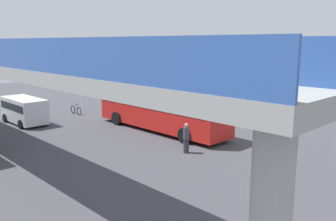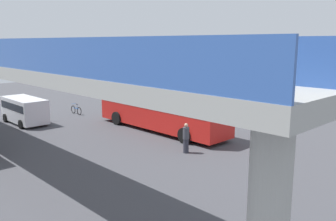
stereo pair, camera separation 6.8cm
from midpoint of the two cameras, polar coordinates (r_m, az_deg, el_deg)
ground at (r=27.07m, az=1.38°, el=-2.84°), size 80.00×80.00×0.00m
city_bus at (r=26.10m, az=-1.33°, el=0.87°), size 11.54×2.85×3.15m
parked_van at (r=30.65m, az=-22.10°, el=0.24°), size 4.80×2.17×2.05m
bicycle_blue at (r=33.25m, az=-14.58°, el=0.06°), size 1.77×0.44×0.96m
pedestrian at (r=20.96m, az=2.85°, el=-4.46°), size 0.38×0.38×1.79m
traffic_sign at (r=33.98m, az=-3.75°, el=3.21°), size 0.08×0.60×2.80m
lane_dash_leftmost at (r=25.65m, az=15.38°, el=-4.01°), size 2.00×0.20×0.01m
lane_dash_left at (r=27.81m, az=8.28°, el=-2.58°), size 2.00×0.20×0.01m
lane_dash_centre at (r=30.34m, az=2.29°, el=-1.33°), size 2.00×0.20×0.01m
lane_dash_right at (r=33.16m, az=-2.73°, el=-0.28°), size 2.00×0.20×0.01m
pedestrian_overpass at (r=19.55m, az=-24.95°, el=5.39°), size 31.73×2.60×6.57m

